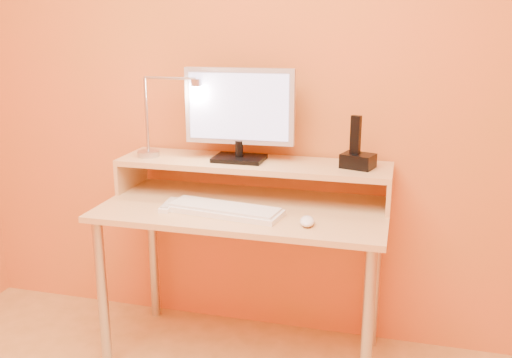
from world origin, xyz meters
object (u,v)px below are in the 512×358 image
(mouse, at_px, (307,221))
(remote_control, at_px, (169,205))
(phone_dock, at_px, (358,161))
(monitor_panel, at_px, (240,106))
(keyboard, at_px, (224,211))
(lamp_base, at_px, (149,154))

(mouse, xyz_separation_m, remote_control, (-0.60, 0.07, -0.01))
(phone_dock, xyz_separation_m, mouse, (-0.16, -0.31, -0.17))
(monitor_panel, relative_size, mouse, 4.88)
(mouse, bearing_deg, keyboard, 163.04)
(lamp_base, bearing_deg, phone_dock, 1.83)
(mouse, relative_size, remote_control, 0.61)
(lamp_base, bearing_deg, mouse, -19.71)
(monitor_panel, bearing_deg, keyboard, -90.11)
(phone_dock, distance_m, keyboard, 0.59)
(monitor_panel, height_order, mouse, monitor_panel)
(lamp_base, relative_size, keyboard, 0.21)
(mouse, bearing_deg, phone_dock, 54.93)
(keyboard, height_order, remote_control, keyboard)
(monitor_panel, distance_m, keyboard, 0.47)
(mouse, bearing_deg, lamp_base, 152.11)
(monitor_panel, distance_m, phone_dock, 0.56)
(lamp_base, bearing_deg, keyboard, -27.58)
(monitor_panel, xyz_separation_m, lamp_base, (-0.42, -0.04, -0.23))
(keyboard, bearing_deg, lamp_base, 160.63)
(keyboard, bearing_deg, mouse, -0.57)
(keyboard, relative_size, remote_control, 2.94)
(phone_dock, bearing_deg, lamp_base, -161.24)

